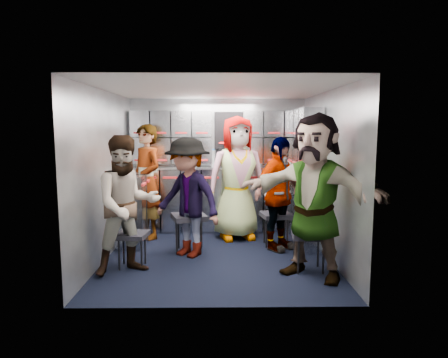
{
  "coord_description": "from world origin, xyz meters",
  "views": [
    {
      "loc": [
        0.02,
        -4.98,
        1.63
      ],
      "look_at": [
        0.09,
        0.35,
        0.95
      ],
      "focal_mm": 32.0,
      "sensor_mm": 36.0,
      "label": 1
    }
  ],
  "objects_px": {
    "jump_seat_mid_right": "(276,217)",
    "attendant_standing": "(147,182)",
    "jump_seat_center": "(237,211)",
    "attendant_arc_b": "(188,197)",
    "attendant_arc_d": "(278,194)",
    "jump_seat_near_right": "(309,237)",
    "attendant_arc_a": "(127,205)",
    "jump_seat_mid_left": "(189,219)",
    "attendant_arc_e": "(314,196)",
    "attendant_arc_c": "(237,178)",
    "jump_seat_near_left": "(132,237)"
  },
  "relations": [
    {
      "from": "jump_seat_near_left",
      "to": "attendant_arc_d",
      "type": "xyz_separation_m",
      "value": [
        1.82,
        0.67,
        0.39
      ]
    },
    {
      "from": "jump_seat_mid_left",
      "to": "attendant_arc_e",
      "type": "bearing_deg",
      "value": -33.03
    },
    {
      "from": "jump_seat_near_left",
      "to": "attendant_standing",
      "type": "height_order",
      "value": "attendant_standing"
    },
    {
      "from": "jump_seat_mid_left",
      "to": "jump_seat_center",
      "type": "distance_m",
      "value": 1.06
    },
    {
      "from": "jump_seat_mid_left",
      "to": "attendant_arc_d",
      "type": "distance_m",
      "value": 1.23
    },
    {
      "from": "jump_seat_mid_left",
      "to": "attendant_arc_d",
      "type": "height_order",
      "value": "attendant_arc_d"
    },
    {
      "from": "jump_seat_center",
      "to": "attendant_arc_b",
      "type": "bearing_deg",
      "value": -123.65
    },
    {
      "from": "jump_seat_near_right",
      "to": "jump_seat_center",
      "type": "bearing_deg",
      "value": 115.85
    },
    {
      "from": "jump_seat_center",
      "to": "attendant_arc_d",
      "type": "distance_m",
      "value": 1.0
    },
    {
      "from": "attendant_arc_c",
      "to": "jump_seat_center",
      "type": "bearing_deg",
      "value": 77.88
    },
    {
      "from": "attendant_standing",
      "to": "attendant_arc_a",
      "type": "height_order",
      "value": "attendant_standing"
    },
    {
      "from": "jump_seat_center",
      "to": "jump_seat_mid_right",
      "type": "xyz_separation_m",
      "value": [
        0.52,
        -0.57,
        0.04
      ]
    },
    {
      "from": "attendant_arc_e",
      "to": "jump_seat_mid_right",
      "type": "bearing_deg",
      "value": 138.6
    },
    {
      "from": "jump_seat_near_left",
      "to": "attendant_arc_d",
      "type": "height_order",
      "value": "attendant_arc_d"
    },
    {
      "from": "jump_seat_near_left",
      "to": "attendant_arc_a",
      "type": "relative_size",
      "value": 0.27
    },
    {
      "from": "attendant_arc_b",
      "to": "attendant_arc_a",
      "type": "bearing_deg",
      "value": -99.53
    },
    {
      "from": "jump_seat_mid_left",
      "to": "attendant_arc_a",
      "type": "relative_size",
      "value": 0.34
    },
    {
      "from": "jump_seat_near_right",
      "to": "jump_seat_near_left",
      "type": "bearing_deg",
      "value": 176.01
    },
    {
      "from": "jump_seat_center",
      "to": "attendant_arc_b",
      "type": "height_order",
      "value": "attendant_arc_b"
    },
    {
      "from": "attendant_arc_d",
      "to": "attendant_arc_b",
      "type": "bearing_deg",
      "value": 148.58
    },
    {
      "from": "jump_seat_near_right",
      "to": "attendant_arc_d",
      "type": "relative_size",
      "value": 0.3
    },
    {
      "from": "jump_seat_mid_right",
      "to": "attendant_arc_b",
      "type": "bearing_deg",
      "value": -160.1
    },
    {
      "from": "attendant_arc_c",
      "to": "attendant_arc_d",
      "type": "distance_m",
      "value": 0.79
    },
    {
      "from": "jump_seat_near_left",
      "to": "attendant_arc_b",
      "type": "xyz_separation_m",
      "value": [
        0.63,
        0.42,
        0.39
      ]
    },
    {
      "from": "attendant_arc_b",
      "to": "attendant_arc_c",
      "type": "relative_size",
      "value": 0.84
    },
    {
      "from": "jump_seat_center",
      "to": "attendant_arc_d",
      "type": "xyz_separation_m",
      "value": [
        0.52,
        -0.75,
        0.4
      ]
    },
    {
      "from": "attendant_arc_a",
      "to": "attendant_arc_c",
      "type": "height_order",
      "value": "attendant_arc_c"
    },
    {
      "from": "jump_seat_mid_right",
      "to": "attendant_arc_a",
      "type": "xyz_separation_m",
      "value": [
        -1.82,
        -1.03,
        0.37
      ]
    },
    {
      "from": "attendant_arc_b",
      "to": "attendant_standing",
      "type": "bearing_deg",
      "value": 164.49
    },
    {
      "from": "jump_seat_mid_left",
      "to": "attendant_arc_d",
      "type": "relative_size",
      "value": 0.34
    },
    {
      "from": "jump_seat_near_left",
      "to": "attendant_arc_d",
      "type": "relative_size",
      "value": 0.27
    },
    {
      "from": "jump_seat_near_left",
      "to": "attendant_arc_c",
      "type": "height_order",
      "value": "attendant_arc_c"
    },
    {
      "from": "attendant_standing",
      "to": "jump_seat_near_right",
      "type": "bearing_deg",
      "value": 15.07
    },
    {
      "from": "jump_seat_near_right",
      "to": "attendant_arc_c",
      "type": "relative_size",
      "value": 0.25
    },
    {
      "from": "jump_seat_mid_left",
      "to": "attendant_arc_d",
      "type": "bearing_deg",
      "value": 3.39
    },
    {
      "from": "jump_seat_center",
      "to": "attendant_arc_e",
      "type": "xyz_separation_m",
      "value": [
        0.76,
        -1.75,
        0.54
      ]
    },
    {
      "from": "jump_seat_mid_right",
      "to": "attendant_arc_d",
      "type": "bearing_deg",
      "value": -90.0
    },
    {
      "from": "attendant_standing",
      "to": "attendant_arc_c",
      "type": "relative_size",
      "value": 0.93
    },
    {
      "from": "jump_seat_mid_right",
      "to": "attendant_standing",
      "type": "distance_m",
      "value": 1.96
    },
    {
      "from": "attendant_arc_b",
      "to": "attendant_arc_e",
      "type": "bearing_deg",
      "value": 8.91
    },
    {
      "from": "jump_seat_mid_left",
      "to": "attendant_standing",
      "type": "xyz_separation_m",
      "value": [
        -0.67,
        0.68,
        0.4
      ]
    },
    {
      "from": "jump_seat_mid_left",
      "to": "attendant_arc_b",
      "type": "height_order",
      "value": "attendant_arc_b"
    },
    {
      "from": "jump_seat_mid_right",
      "to": "attendant_arc_d",
      "type": "height_order",
      "value": "attendant_arc_d"
    },
    {
      "from": "jump_seat_mid_right",
      "to": "attendant_arc_e",
      "type": "bearing_deg",
      "value": -78.63
    },
    {
      "from": "attendant_arc_b",
      "to": "jump_seat_mid_right",
      "type": "bearing_deg",
      "value": 56.46
    },
    {
      "from": "jump_seat_mid_left",
      "to": "attendant_arc_c",
      "type": "relative_size",
      "value": 0.29
    },
    {
      "from": "jump_seat_center",
      "to": "jump_seat_near_right",
      "type": "xyz_separation_m",
      "value": [
        0.76,
        -1.57,
        0.03
      ]
    },
    {
      "from": "jump_seat_mid_left",
      "to": "jump_seat_center",
      "type": "xyz_separation_m",
      "value": [
        0.67,
        0.82,
        -0.08
      ]
    },
    {
      "from": "jump_seat_near_left",
      "to": "attendant_arc_b",
      "type": "height_order",
      "value": "attendant_arc_b"
    },
    {
      "from": "jump_seat_center",
      "to": "attendant_arc_c",
      "type": "height_order",
      "value": "attendant_arc_c"
    }
  ]
}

